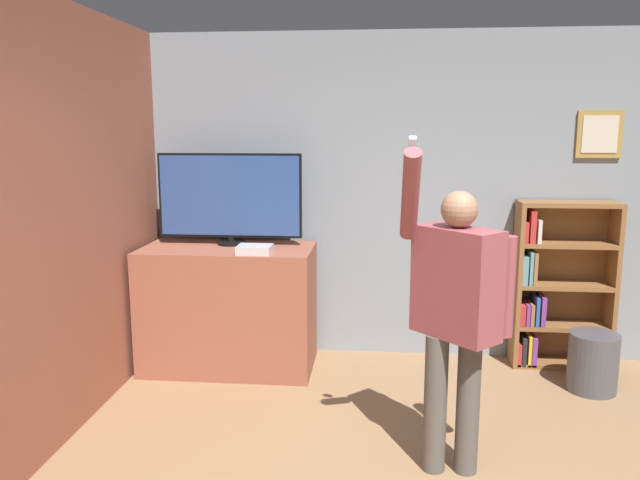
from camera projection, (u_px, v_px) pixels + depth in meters
name	position (u px, v px, depth m)	size (l,w,h in m)	color
wall_back	(400.00, 197.00, 5.22)	(6.17, 0.09, 2.70)	gray
wall_side_brick	(80.00, 217.00, 4.06)	(0.06, 4.30, 2.70)	#93513D
tv_ledge	(229.00, 308.00, 5.03)	(1.35, 0.70, 0.99)	#93513D
television	(230.00, 198.00, 5.00)	(1.16, 0.22, 0.74)	black
game_console	(255.00, 249.00, 4.70)	(0.26, 0.20, 0.06)	silver
bookshelf	(554.00, 287.00, 5.05)	(0.78, 0.28, 1.35)	brown
person	(456.00, 306.00, 3.38)	(0.62, 0.55, 1.89)	#56514C
waste_bin	(593.00, 362.00, 4.60)	(0.36, 0.36, 0.44)	#4C4C51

